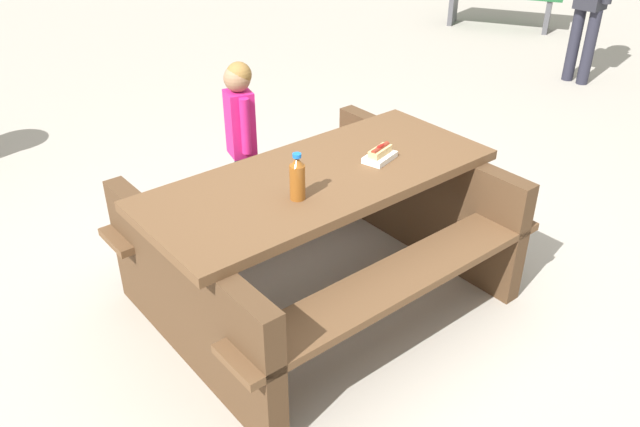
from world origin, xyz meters
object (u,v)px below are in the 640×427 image
object	(u,v)px
picnic_table	(320,227)
child_in_coat	(240,124)
soda_bottle	(297,178)
hotdog_tray	(380,154)

from	to	relation	value
picnic_table	child_in_coat	distance (m)	0.97
soda_bottle	hotdog_tray	size ratio (longest dim) A/B	1.07
picnic_table	child_in_coat	bearing A→B (deg)	97.14
soda_bottle	picnic_table	bearing A→B (deg)	43.43
soda_bottle	hotdog_tray	distance (m)	0.58
child_in_coat	picnic_table	bearing A→B (deg)	-82.86
child_in_coat	soda_bottle	bearing A→B (deg)	-93.83
picnic_table	soda_bottle	xyz separation A→B (m)	(-0.19, -0.18, 0.41)
soda_bottle	child_in_coat	size ratio (longest dim) A/B	0.21
hotdog_tray	child_in_coat	size ratio (longest dim) A/B	0.20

